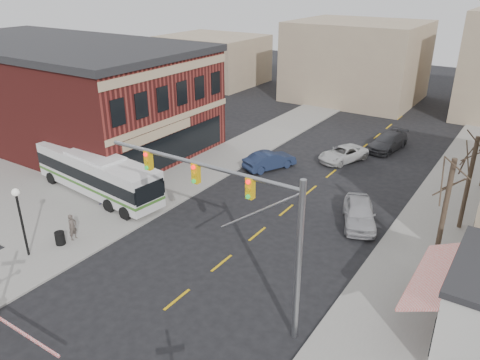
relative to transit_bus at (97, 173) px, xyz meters
name	(u,v)px	position (x,y,z in m)	size (l,w,h in m)	color
ground	(150,321)	(13.21, -8.44, -1.77)	(160.00, 160.00, 0.00)	black
sidewalk_west	(226,158)	(3.71, 11.56, -1.71)	(5.00, 60.00, 0.12)	gray
sidewalk_east	(444,211)	(22.71, 11.56, -1.71)	(5.00, 60.00, 0.12)	gray
brick_building	(59,91)	(-13.77, 7.56, 3.04)	(30.40, 15.40, 9.60)	maroon
tree_east_a	(443,217)	(23.71, 3.56, 1.72)	(0.28, 0.28, 6.75)	#382B21
tree_east_b	(468,184)	(24.01, 9.56, 1.50)	(0.28, 0.28, 6.30)	#382B21
transit_bus	(97,173)	(0.00, 0.00, 0.00)	(12.38, 3.96, 3.13)	silver
traffic_signal_mast	(241,210)	(16.57, -5.46, 4.02)	(10.95, 0.30, 8.00)	gray
street_lamp	(19,209)	(3.16, -8.21, 1.46)	(0.44, 0.44, 4.36)	black
trash_bin	(60,238)	(3.74, -6.36, -1.24)	(0.60, 0.60, 0.83)	black
car_a	(359,213)	(18.21, 6.47, -0.93)	(2.00, 4.97, 1.69)	#A1A1A5
car_b	(270,160)	(8.27, 11.67, -1.00)	(1.64, 4.71, 1.55)	#19243F
car_c	(343,154)	(12.87, 16.87, -1.09)	(2.25, 4.88, 1.36)	silver
car_d	(388,142)	(15.29, 22.07, -0.99)	(2.18, 5.37, 1.56)	#3A3A3E
pedestrian_near	(72,227)	(3.94, -5.50, -0.79)	(0.63, 0.41, 1.72)	#504640
pedestrian_far	(104,193)	(1.85, -1.08, -0.73)	(0.90, 0.70, 1.84)	#3C3A66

